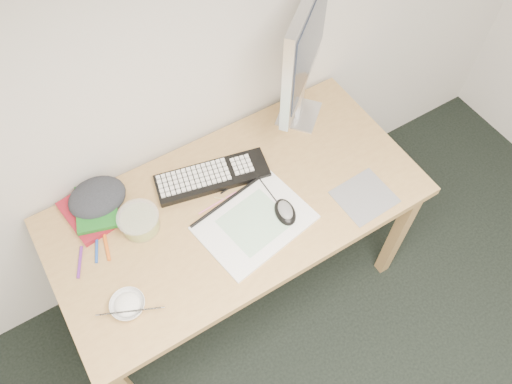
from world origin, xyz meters
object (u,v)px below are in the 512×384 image
Objects in this scene: monitor at (306,44)px; rice_bowl at (128,305)px; desk at (237,215)px; sketchpad at (255,223)px; keyboard at (212,177)px.

rice_bowl is (-0.95, -0.41, -0.36)m from monitor.
sketchpad is (0.01, -0.11, 0.09)m from desk.
rice_bowl is (-0.50, -0.16, 0.10)m from desk.
rice_bowl reaches higher than keyboard.
monitor reaches higher than rice_bowl.
rice_bowl is (-0.52, -0.05, 0.01)m from sketchpad.
keyboard is at bearing 151.67° from monitor.
sketchpad is at bearing 5.87° from rice_bowl.
desk is 0.18m from keyboard.
desk is at bearing -69.29° from keyboard.
monitor is (0.47, 0.10, 0.36)m from keyboard.
monitor is (0.45, 0.25, 0.46)m from desk.
keyboard is (-0.02, 0.15, 0.10)m from desk.
sketchpad is 0.91× the size of keyboard.
keyboard is (-0.03, 0.26, 0.01)m from sketchpad.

